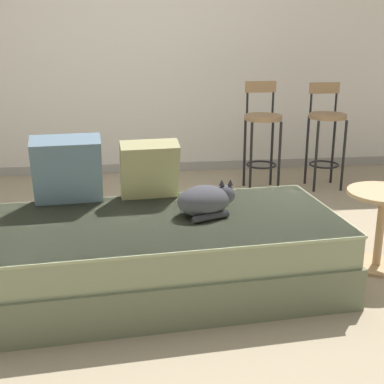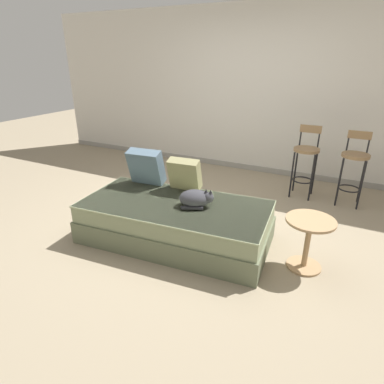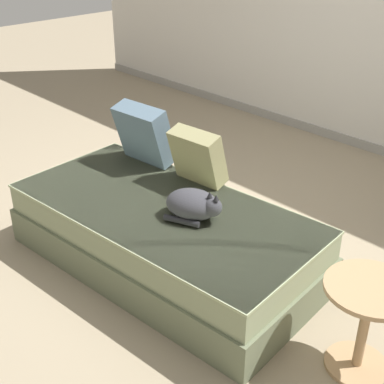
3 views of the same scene
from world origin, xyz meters
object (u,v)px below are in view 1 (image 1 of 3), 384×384
Objects in this scene: couch at (168,253)px; throw_pillow_middle at (149,169)px; cat at (206,200)px; throw_pillow_corner at (67,169)px; side_table at (381,218)px; bar_stool_by_doorway at (326,127)px; bar_stool_near_window at (262,128)px.

couch is 5.44× the size of throw_pillow_middle.
couch is at bearing -168.89° from cat.
side_table is (1.90, -0.22, -0.32)m from throw_pillow_corner.
side_table is (1.41, -0.26, -0.29)m from throw_pillow_middle.
bar_stool_by_doorway is (2.18, 1.52, -0.08)m from throw_pillow_corner.
cat is 0.40× the size of bar_stool_by_doorway.
couch is at bearing -130.90° from bar_stool_by_doorway.
couch is 0.55m from throw_pillow_middle.
throw_pillow_middle is at bearing 169.47° from side_table.
couch is 0.79m from throw_pillow_corner.
cat is 0.39× the size of bar_stool_near_window.
bar_stool_near_window is at bearing 53.67° from throw_pillow_middle.
bar_stool_by_doorway is (0.60, -0.00, -0.00)m from bar_stool_near_window.
bar_stool_near_window is (0.78, 1.81, 0.06)m from cat.
throw_pillow_middle is at bearing 132.67° from cat.
throw_pillow_middle reaches higher than couch.
throw_pillow_corner is at bearing -175.09° from throw_pillow_middle.
throw_pillow_corner is 0.49m from throw_pillow_middle.
bar_stool_by_doorway reaches higher than throw_pillow_middle.
throw_pillow_corner is at bearing 159.99° from cat.
side_table is at bearing -79.49° from bar_stool_near_window.
bar_stool_by_doorway reaches higher than cat.
bar_stool_by_doorway is at bearing 34.92° from throw_pillow_corner.
cat is at bearing -127.36° from bar_stool_by_doorway.
throw_pillow_corner reaches higher than side_table.
couch is at bearing -30.29° from throw_pillow_corner.
throw_pillow_middle is 0.39× the size of bar_stool_by_doorway.
throw_pillow_middle is at bearing -126.33° from bar_stool_near_window.
cat is at bearing -113.34° from bar_stool_near_window.
bar_stool_by_doorway is at bearing 41.21° from throw_pillow_middle.
bar_stool_near_window is 1.02× the size of bar_stool_by_doorway.
cat is (0.22, 0.04, 0.30)m from couch.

